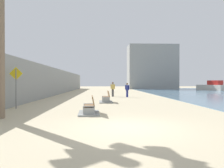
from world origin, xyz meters
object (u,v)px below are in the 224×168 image
Objects in this scene: person_walking at (127,89)px; boat_distant at (212,86)px; bench_far at (106,100)px; pedestrian_sign at (16,83)px; bench_near at (89,109)px; person_standing at (113,88)px.

boat_distant is at bearing 44.54° from person_walking.
pedestrian_sign is at bearing -145.38° from bench_far.
bench_far is (0.99, 6.60, 0.00)m from bench_near.
person_walking is 0.25× the size of boat_distant.
person_standing is 0.27× the size of boat_distant.
bench_far is 7.41m from person_standing.
person_standing is (0.89, 7.31, 0.78)m from bench_far.
person_walking reaches higher than bench_near.
pedestrian_sign is (-28.21, -29.72, 0.88)m from boat_distant.
bench_far is 1.32× the size of person_walking.
person_standing is 13.28m from pedestrian_sign.
boat_distant reaches higher than bench_near.
person_standing is at bearing 59.19° from pedestrian_sign.
bench_far is at bearing -112.00° from person_walking.
boat_distant reaches higher than person_standing.
person_walking is at bearing -36.51° from person_standing.
bench_near is 1.02× the size of bench_far.
bench_far is 1.23× the size of person_standing.
bench_far is at bearing -131.01° from boat_distant.
bench_near is at bearing -98.56° from bench_far.
bench_near is at bearing -125.85° from boat_distant.
bench_near is 5.71m from pedestrian_sign.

